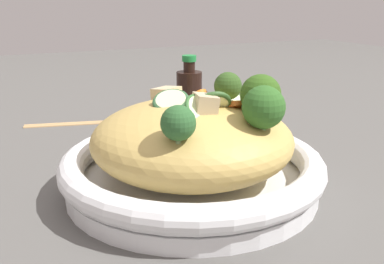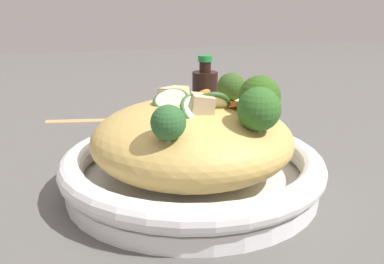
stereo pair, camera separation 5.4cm
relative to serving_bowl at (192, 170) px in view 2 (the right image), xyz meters
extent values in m
plane|color=#53514E|center=(0.00, 0.00, -0.03)|extent=(3.00, 3.00, 0.00)
cylinder|color=white|center=(0.00, 0.00, -0.02)|extent=(0.31, 0.31, 0.02)
torus|color=white|center=(0.00, 0.00, 0.01)|extent=(0.33, 0.33, 0.03)
ellipsoid|color=tan|center=(0.00, 0.00, 0.04)|extent=(0.25, 0.25, 0.09)
torus|color=tan|center=(0.02, 0.01, 0.07)|extent=(0.09, 0.09, 0.02)
torus|color=tan|center=(-0.03, -0.05, 0.08)|extent=(0.08, 0.08, 0.01)
torus|color=tan|center=(-0.02, 0.00, 0.07)|extent=(0.08, 0.09, 0.03)
cone|color=#9BB971|center=(-0.06, 0.05, 0.07)|extent=(0.03, 0.03, 0.02)
sphere|color=#31561A|center=(-0.06, 0.05, 0.10)|extent=(0.07, 0.07, 0.05)
cone|color=#96B26C|center=(0.05, 0.08, 0.07)|extent=(0.02, 0.02, 0.02)
sphere|color=#2C5A2C|center=(0.05, 0.08, 0.09)|extent=(0.04, 0.04, 0.04)
cone|color=#93B768|center=(-0.05, 0.08, 0.07)|extent=(0.02, 0.02, 0.02)
sphere|color=#2E5E23|center=(-0.05, 0.08, 0.09)|extent=(0.06, 0.06, 0.05)
cone|color=#90B871|center=(-0.06, -0.02, 0.08)|extent=(0.02, 0.02, 0.01)
sphere|color=#31511F|center=(-0.06, -0.02, 0.10)|extent=(0.04, 0.04, 0.04)
cylinder|color=orange|center=(0.00, 0.02, 0.09)|extent=(0.02, 0.02, 0.02)
cylinder|color=orange|center=(-0.04, 0.03, 0.08)|extent=(0.03, 0.03, 0.02)
cylinder|color=orange|center=(-0.03, -0.04, 0.09)|extent=(0.02, 0.02, 0.02)
cylinder|color=orange|center=(-0.06, 0.04, 0.08)|extent=(0.03, 0.03, 0.02)
cylinder|color=beige|center=(0.01, 0.04, 0.09)|extent=(0.04, 0.04, 0.03)
torus|color=#2E602A|center=(0.01, 0.04, 0.09)|extent=(0.05, 0.04, 0.04)
cylinder|color=beige|center=(-0.09, -0.06, 0.07)|extent=(0.03, 0.03, 0.02)
torus|color=#396432|center=(-0.09, -0.06, 0.07)|extent=(0.04, 0.04, 0.02)
cylinder|color=beige|center=(0.02, -0.01, 0.09)|extent=(0.05, 0.05, 0.02)
torus|color=#2F5B35|center=(0.02, -0.01, 0.09)|extent=(0.06, 0.06, 0.03)
cylinder|color=beige|center=(-0.02, 0.02, 0.09)|extent=(0.04, 0.04, 0.03)
torus|color=#345A29|center=(-0.02, 0.02, 0.09)|extent=(0.05, 0.04, 0.04)
cube|color=#CAB088|center=(0.00, 0.03, 0.09)|extent=(0.03, 0.03, 0.03)
cube|color=#CDBA8D|center=(-0.01, -0.10, 0.07)|extent=(0.04, 0.04, 0.03)
cylinder|color=black|center=(-0.11, -0.25, 0.03)|extent=(0.05, 0.05, 0.10)
cylinder|color=black|center=(-0.11, -0.25, 0.09)|extent=(0.02, 0.02, 0.02)
cylinder|color=#1E7F38|center=(-0.11, -0.25, 0.10)|extent=(0.03, 0.03, 0.01)
cylinder|color=tan|center=(0.06, -0.36, -0.02)|extent=(0.22, 0.06, 0.01)
cylinder|color=tan|center=(0.06, -0.35, -0.02)|extent=(0.22, 0.06, 0.01)
camera|label=1|loc=(0.22, 0.47, 0.21)|focal=41.73mm
camera|label=2|loc=(0.17, 0.49, 0.21)|focal=41.73mm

